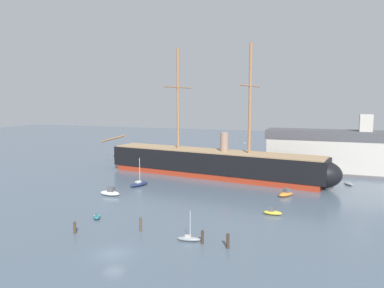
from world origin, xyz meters
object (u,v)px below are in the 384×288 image
at_px(mooring_piling_midwater, 228,241).
at_px(sailboat_foreground_right, 189,239).
at_px(tall_ship, 212,163).
at_px(dinghy_foreground_left, 97,216).
at_px(motorboat_far_left, 139,165).
at_px(sailboat_alongside_bow, 139,184).
at_px(mooring_piling_nearest, 203,237).
at_px(dockside_warehouse_right, 363,153).
at_px(motorboat_mid_right, 272,212).
at_px(motorboat_alongside_stern, 286,194).
at_px(motorboat_mid_left, 110,193).
at_px(dinghy_far_right, 348,184).
at_px(mooring_piling_left_pair, 75,228).
at_px(seagull_in_flight, 245,143).
at_px(mooring_piling_right_pair, 141,224).

bearing_deg(mooring_piling_midwater, sailboat_foreground_right, 174.43).
height_order(tall_ship, dinghy_foreground_left, tall_ship).
bearing_deg(motorboat_far_left, mooring_piling_midwater, -50.84).
xyz_separation_m(sailboat_alongside_bow, mooring_piling_nearest, (24.99, -27.49, 0.40)).
bearing_deg(sailboat_alongside_bow, dockside_warehouse_right, 33.24).
height_order(motorboat_mid_right, dockside_warehouse_right, dockside_warehouse_right).
distance_m(motorboat_alongside_stern, motorboat_far_left, 49.37).
distance_m(motorboat_mid_left, dockside_warehouse_right, 67.24).
height_order(sailboat_foreground_right, dinghy_far_right, sailboat_foreground_right).
xyz_separation_m(motorboat_mid_right, motorboat_alongside_stern, (0.88, 13.57, 0.11)).
xyz_separation_m(dinghy_far_right, mooring_piling_midwater, (-17.29, -46.18, 0.72)).
height_order(tall_ship, mooring_piling_left_pair, tall_ship).
relative_size(motorboat_mid_right, seagull_in_flight, 2.96).
bearing_deg(dinghy_foreground_left, mooring_piling_right_pair, -16.06).
relative_size(dinghy_foreground_left, mooring_piling_midwater, 1.38).
bearing_deg(motorboat_mid_right, mooring_piling_nearest, -113.86).
xyz_separation_m(sailboat_alongside_bow, motorboat_alongside_stern, (33.23, 2.71, 0.02)).
bearing_deg(mooring_piling_midwater, mooring_piling_left_pair, -173.50).
height_order(mooring_piling_nearest, mooring_piling_midwater, mooring_piling_midwater).
distance_m(motorboat_far_left, seagull_in_flight, 43.91).
xyz_separation_m(mooring_piling_nearest, mooring_piling_midwater, (3.76, -0.36, 0.07)).
bearing_deg(motorboat_far_left, sailboat_alongside_bow, -61.54).
bearing_deg(motorboat_alongside_stern, sailboat_alongside_bow, -175.33).
height_order(sailboat_foreground_right, mooring_piling_nearest, sailboat_foreground_right).
height_order(motorboat_far_left, dinghy_far_right, motorboat_far_left).
distance_m(dinghy_foreground_left, seagull_in_flight, 33.21).
relative_size(sailboat_alongside_bow, dinghy_far_right, 2.50).
height_order(mooring_piling_left_pair, mooring_piling_midwater, mooring_piling_midwater).
relative_size(dinghy_foreground_left, sailboat_foreground_right, 0.63).
bearing_deg(mooring_piling_left_pair, mooring_piling_right_pair, 26.30).
xyz_separation_m(dinghy_foreground_left, mooring_piling_left_pair, (1.12, -7.23, 0.58)).
bearing_deg(mooring_piling_left_pair, motorboat_mid_right, 36.33).
height_order(motorboat_mid_left, sailboat_alongside_bow, sailboat_alongside_bow).
distance_m(motorboat_mid_right, motorboat_alongside_stern, 13.60).
relative_size(dinghy_far_right, mooring_piling_left_pair, 1.48).
height_order(sailboat_foreground_right, dockside_warehouse_right, dockside_warehouse_right).
distance_m(motorboat_alongside_stern, dinghy_far_right, 20.21).
relative_size(dinghy_foreground_left, motorboat_far_left, 0.70).
distance_m(mooring_piling_left_pair, seagull_in_flight, 38.04).
distance_m(sailboat_alongside_bow, dockside_warehouse_right, 60.25).
xyz_separation_m(sailboat_alongside_bow, dinghy_far_right, (46.05, 18.34, -0.25)).
bearing_deg(sailboat_alongside_bow, dinghy_far_right, 21.71).
xyz_separation_m(tall_ship, dinghy_far_right, (33.35, 1.96, -3.31)).
height_order(mooring_piling_right_pair, mooring_piling_midwater, mooring_piling_right_pair).
relative_size(dinghy_foreground_left, seagull_in_flight, 2.60).
relative_size(sailboat_alongside_bow, mooring_piling_left_pair, 3.70).
xyz_separation_m(mooring_piling_left_pair, mooring_piling_right_pair, (8.83, 4.36, 0.17)).
bearing_deg(dinghy_far_right, mooring_piling_left_pair, -129.60).
relative_size(mooring_piling_right_pair, mooring_piling_midwater, 1.04).
relative_size(sailboat_alongside_bow, mooring_piling_nearest, 3.47).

